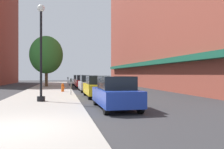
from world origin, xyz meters
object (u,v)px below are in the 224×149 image
at_px(lamppost, 41,51).
at_px(car_silver, 88,84).
at_px(fire_hydrant, 63,87).
at_px(car_yellow, 97,87).
at_px(parking_meter_near, 68,81).
at_px(tree_near, 46,55).
at_px(car_red, 82,82).
at_px(car_white, 79,80).
at_px(parking_meter_far, 71,84).
at_px(car_blue, 115,93).

xyz_separation_m(lamppost, car_silver, (3.91, 8.98, -2.39)).
relative_size(fire_hydrant, car_yellow, 0.18).
height_order(fire_hydrant, parking_meter_near, parking_meter_near).
xyz_separation_m(tree_near, car_red, (4.74, -2.05, -3.63)).
xyz_separation_m(lamppost, tree_near, (-0.83, 17.86, 1.24)).
bearing_deg(car_silver, car_white, 88.94).
height_order(tree_near, car_white, tree_near).
xyz_separation_m(fire_hydrant, parking_meter_near, (0.64, 5.93, 0.43)).
relative_size(car_silver, car_white, 1.00).
relative_size(car_yellow, car_white, 1.00).
distance_m(parking_meter_near, parking_meter_far, 9.29).
bearing_deg(car_silver, car_red, 88.94).
distance_m(fire_hydrant, parking_meter_near, 5.98).
bearing_deg(tree_near, parking_meter_near, -57.07).
distance_m(parking_meter_near, tree_near, 6.21).
relative_size(lamppost, car_red, 1.37).
height_order(lamppost, parking_meter_far, lamppost).
bearing_deg(car_silver, parking_meter_far, -113.48).
relative_size(parking_meter_far, car_silver, 0.30).
bearing_deg(car_red, lamppost, -105.42).
bearing_deg(car_silver, lamppost, -114.60).
height_order(car_yellow, car_white, same).
relative_size(parking_meter_near, car_silver, 0.30).
height_order(car_blue, car_white, same).
bearing_deg(tree_near, car_blue, -77.30).
bearing_deg(car_blue, lamppost, 139.78).
distance_m(lamppost, tree_near, 17.92).
bearing_deg(fire_hydrant, car_yellow, -61.33).
bearing_deg(car_red, car_silver, -91.52).
height_order(car_blue, car_yellow, same).
xyz_separation_m(parking_meter_far, car_blue, (1.95, -7.44, -0.14)).
bearing_deg(car_yellow, parking_meter_far, 144.93).
relative_size(lamppost, parking_meter_far, 4.50).
bearing_deg(car_yellow, car_white, 90.21).
xyz_separation_m(car_red, car_white, (0.00, 7.27, 0.00)).
bearing_deg(car_yellow, car_silver, 90.21).
xyz_separation_m(fire_hydrant, car_yellow, (2.59, -4.74, 0.29)).
xyz_separation_m(tree_near, car_blue, (4.74, -21.05, -3.63)).
bearing_deg(car_yellow, fire_hydrant, 118.88).
xyz_separation_m(parking_meter_far, tree_near, (-2.79, 13.61, 3.49)).
distance_m(fire_hydrant, car_silver, 2.94).
relative_size(parking_meter_near, parking_meter_far, 1.00).
bearing_deg(tree_near, car_yellow, -72.44).
xyz_separation_m(car_yellow, car_white, (0.00, 20.20, 0.00)).
bearing_deg(car_white, car_red, -89.78).
height_order(tree_near, car_yellow, tree_near).
relative_size(fire_hydrant, car_red, 0.18).
distance_m(parking_meter_far, car_yellow, 2.39).
relative_size(lamppost, car_blue, 1.37).
bearing_deg(parking_meter_far, car_red, 80.42).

